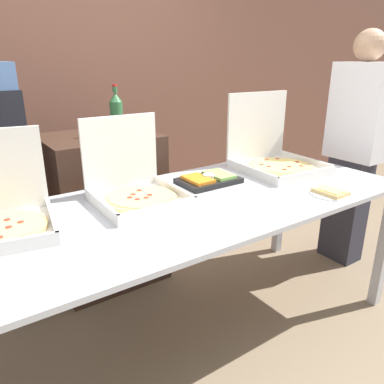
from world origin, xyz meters
The scene contains 12 objects.
ground_plane centered at (0.00, 0.00, 0.00)m, with size 16.00×16.00×0.00m, color #847056.
brick_wall_behind centered at (0.00, 1.70, 1.40)m, with size 10.00×0.06×2.80m.
buffet_table centered at (0.00, 0.00, 0.77)m, with size 2.45×0.98×0.85m.
pizza_box_far_right centered at (0.79, 0.19, 0.93)m, with size 0.53×0.54×0.49m.
pizza_box_near_left centered at (-0.87, 0.18, 0.92)m, with size 0.48×0.49×0.41m.
pizza_box_far_left centered at (-0.24, 0.17, 0.92)m, with size 0.43×0.44×0.42m.
paper_plate_front_center centered at (0.68, -0.35, 0.86)m, with size 0.21×0.21×0.03m.
veggie_tray centered at (0.25, 0.19, 0.87)m, with size 0.35×0.24×0.05m.
sideboard_podium centered at (-0.14, 0.89, 0.53)m, with size 0.73×0.59×1.06m.
soda_bottle centered at (-0.05, 0.79, 1.21)m, with size 0.08×0.08×0.33m.
soda_can_silver centered at (0.03, 1.01, 1.13)m, with size 0.07×0.07×0.12m.
person_guest_cap centered at (1.53, 0.07, 0.91)m, with size 0.22×0.40×1.74m.
Camera 1 is at (-1.03, -1.49, 1.55)m, focal length 35.00 mm.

